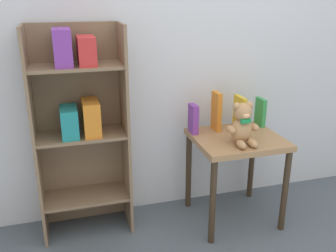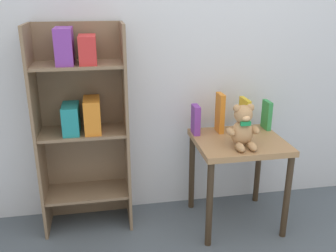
% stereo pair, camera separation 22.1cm
% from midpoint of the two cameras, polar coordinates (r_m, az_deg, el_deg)
% --- Properties ---
extents(wall_back, '(4.80, 0.06, 2.50)m').
position_cam_midpoint_polar(wall_back, '(2.52, 7.12, 14.49)').
color(wall_back, silver).
rests_on(wall_back, ground_plane).
extents(bookshelf_side, '(0.55, 0.29, 1.31)m').
position_cam_midpoint_polar(bookshelf_side, '(2.35, -10.37, 1.43)').
color(bookshelf_side, '#7F664C').
rests_on(bookshelf_side, ground_plane).
extents(display_table, '(0.56, 0.50, 0.60)m').
position_cam_midpoint_polar(display_table, '(2.46, 13.21, -4.12)').
color(display_table, '#9E754C').
rests_on(display_table, ground_plane).
extents(teddy_bear, '(0.20, 0.18, 0.26)m').
position_cam_midpoint_polar(teddy_bear, '(2.28, 14.09, -0.29)').
color(teddy_bear, tan).
rests_on(teddy_bear, display_table).
extents(book_standing_purple, '(0.04, 0.10, 0.19)m').
position_cam_midpoint_polar(book_standing_purple, '(2.44, 6.84, 0.91)').
color(book_standing_purple, purple).
rests_on(book_standing_purple, display_table).
extents(book_standing_orange, '(0.03, 0.11, 0.26)m').
position_cam_midpoint_polar(book_standing_orange, '(2.49, 10.45, 1.94)').
color(book_standing_orange, orange).
rests_on(book_standing_orange, display_table).
extents(book_standing_yellow, '(0.03, 0.14, 0.22)m').
position_cam_midpoint_polar(book_standing_yellow, '(2.55, 13.99, 1.62)').
color(book_standing_yellow, gold).
rests_on(book_standing_yellow, display_table).
extents(book_standing_green, '(0.03, 0.11, 0.19)m').
position_cam_midpoint_polar(book_standing_green, '(2.63, 17.15, 1.59)').
color(book_standing_green, '#33934C').
rests_on(book_standing_green, display_table).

